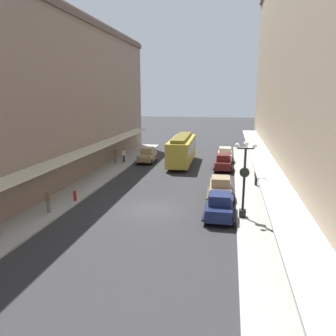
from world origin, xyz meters
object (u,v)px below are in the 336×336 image
(parked_car_4, at_px, (147,155))
(pedestrian_3, at_px, (115,156))
(fire_hydrant, at_px, (75,196))
(pedestrian_0, at_px, (256,176))
(parked_car_1, at_px, (223,162))
(streetcar, at_px, (182,149))
(parked_car_2, at_px, (220,187))
(parked_car_0, at_px, (225,154))
(parked_car_3, at_px, (220,205))
(lamp_post_with_clock, at_px, (244,176))
(pedestrian_1, at_px, (48,201))
(pedestrian_2, at_px, (124,155))

(parked_car_4, bearing_deg, pedestrian_3, -156.10)
(fire_hydrant, xyz_separation_m, pedestrian_0, (14.22, 7.20, 0.45))
(parked_car_1, distance_m, streetcar, 5.57)
(pedestrian_3, bearing_deg, parked_car_2, -41.19)
(streetcar, distance_m, fire_hydrant, 16.90)
(parked_car_2, xyz_separation_m, fire_hydrant, (-11.12, -3.15, -0.38))
(parked_car_0, height_order, parked_car_3, same)
(lamp_post_with_clock, height_order, pedestrian_1, lamp_post_with_clock)
(parked_car_3, distance_m, streetcar, 17.80)
(pedestrian_1, bearing_deg, parked_car_3, 7.11)
(parked_car_3, height_order, streetcar, streetcar)
(parked_car_0, xyz_separation_m, lamp_post_with_clock, (1.53, -19.39, 2.04))
(streetcar, bearing_deg, parked_car_3, -73.27)
(parked_car_0, distance_m, parked_car_3, 19.60)
(streetcar, bearing_deg, pedestrian_1, -109.98)
(parked_car_1, xyz_separation_m, fire_hydrant, (-11.11, -13.42, -0.38))
(parked_car_4, xyz_separation_m, lamp_post_with_clock, (11.01, -17.16, 2.04))
(parked_car_4, relative_size, pedestrian_2, 2.57)
(parked_car_1, distance_m, parked_car_2, 10.27)
(streetcar, height_order, pedestrian_0, streetcar)
(parked_car_2, distance_m, streetcar, 13.54)
(parked_car_3, height_order, pedestrian_0, parked_car_3)
(pedestrian_0, bearing_deg, pedestrian_1, -146.00)
(parked_car_3, distance_m, pedestrian_3, 20.49)
(parked_car_1, height_order, parked_car_4, same)
(streetcar, bearing_deg, parked_car_4, 175.46)
(parked_car_2, distance_m, parked_car_3, 4.48)
(parked_car_0, bearing_deg, parked_car_2, -90.36)
(parked_car_3, relative_size, pedestrian_2, 2.57)
(streetcar, distance_m, pedestrian_1, 19.71)
(parked_car_3, bearing_deg, pedestrian_0, 70.74)
(pedestrian_2, bearing_deg, parked_car_4, 23.47)
(parked_car_2, height_order, streetcar, streetcar)
(streetcar, bearing_deg, pedestrian_0, -46.41)
(parked_car_1, relative_size, parked_car_4, 0.99)
(parked_car_4, distance_m, pedestrian_2, 2.89)
(parked_car_3, xyz_separation_m, fire_hydrant, (-11.24, 1.32, -0.38))
(parked_car_3, distance_m, pedestrian_0, 9.03)
(parked_car_2, distance_m, pedestrian_1, 13.15)
(parked_car_1, distance_m, pedestrian_0, 6.95)
(parked_car_0, relative_size, streetcar, 0.44)
(parked_car_0, height_order, lamp_post_with_clock, lamp_post_with_clock)
(parked_car_4, relative_size, pedestrian_3, 2.62)
(pedestrian_1, height_order, pedestrian_2, pedestrian_2)
(parked_car_3, bearing_deg, pedestrian_2, 126.84)
(pedestrian_1, bearing_deg, parked_car_0, 60.72)
(streetcar, xyz_separation_m, pedestrian_0, (8.09, -8.50, -0.89))
(parked_car_2, xyz_separation_m, pedestrian_1, (-11.73, -5.95, 0.05))
(pedestrian_0, bearing_deg, parked_car_1, 116.50)
(parked_car_2, bearing_deg, parked_car_1, 90.04)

